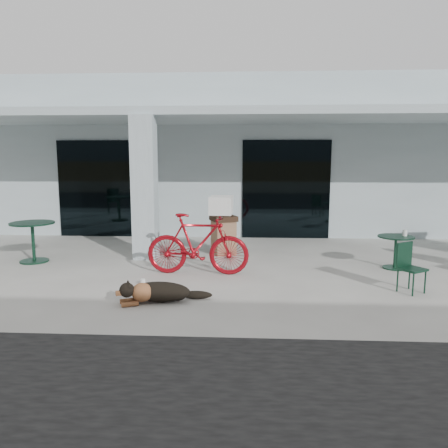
# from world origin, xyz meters

# --- Properties ---
(ground) EXTENTS (80.00, 80.00, 0.00)m
(ground) POSITION_xyz_m (0.00, 0.00, 0.00)
(ground) COLOR beige
(ground) RESTS_ON ground
(building) EXTENTS (22.00, 7.00, 4.50)m
(building) POSITION_xyz_m (0.00, 8.50, 2.25)
(building) COLOR silver
(building) RESTS_ON ground
(storefront_glass_left) EXTENTS (2.80, 0.06, 2.70)m
(storefront_glass_left) POSITION_xyz_m (-3.20, 4.98, 1.35)
(storefront_glass_left) COLOR black
(storefront_glass_left) RESTS_ON ground
(storefront_glass_right) EXTENTS (2.40, 0.06, 2.70)m
(storefront_glass_right) POSITION_xyz_m (1.80, 4.98, 1.35)
(storefront_glass_right) COLOR black
(storefront_glass_right) RESTS_ON ground
(column) EXTENTS (0.50, 0.50, 3.12)m
(column) POSITION_xyz_m (-1.50, 2.30, 1.56)
(column) COLOR silver
(column) RESTS_ON ground
(overhang) EXTENTS (22.00, 2.80, 0.18)m
(overhang) POSITION_xyz_m (0.00, 3.60, 3.21)
(overhang) COLOR silver
(overhang) RESTS_ON column
(bicycle) EXTENTS (1.97, 0.62, 1.18)m
(bicycle) POSITION_xyz_m (-0.19, 1.00, 0.59)
(bicycle) COLOR #9D0C16
(bicycle) RESTS_ON ground
(laundry_basket) EXTENTS (0.44, 0.58, 0.33)m
(laundry_basket) POSITION_xyz_m (0.26, 0.99, 1.34)
(laundry_basket) COLOR white
(laundry_basket) RESTS_ON bicycle
(dog) EXTENTS (1.15, 0.76, 0.36)m
(dog) POSITION_xyz_m (-0.59, -0.67, 0.18)
(dog) COLOR black
(dog) RESTS_ON ground
(cup_near_dog) EXTENTS (0.09, 0.09, 0.11)m
(cup_near_dog) POSITION_xyz_m (-1.08, 0.22, 0.05)
(cup_near_dog) COLOR white
(cup_near_dog) RESTS_ON ground
(cafe_table_near) EXTENTS (1.14, 1.14, 0.86)m
(cafe_table_near) POSITION_xyz_m (-3.83, 1.80, 0.43)
(cafe_table_near) COLOR #133826
(cafe_table_near) RESTS_ON ground
(cafe_table_far) EXTENTS (0.94, 0.94, 0.67)m
(cafe_table_far) POSITION_xyz_m (3.73, 1.65, 0.33)
(cafe_table_far) COLOR #133826
(cafe_table_far) RESTS_ON ground
(cafe_chair_far_a) EXTENTS (0.53, 0.54, 0.82)m
(cafe_chair_far_a) POSITION_xyz_m (3.48, 0.04, 0.41)
(cafe_chair_far_a) COLOR #133826
(cafe_chair_far_a) RESTS_ON ground
(cup_on_table) EXTENTS (0.12, 0.12, 0.12)m
(cup_on_table) POSITION_xyz_m (3.91, 1.68, 0.73)
(cup_on_table) COLOR white
(cup_on_table) RESTS_ON cafe_table_far
(trash_receptacle) EXTENTS (0.70, 0.70, 0.90)m
(trash_receptacle) POSITION_xyz_m (0.20, 2.80, 0.45)
(trash_receptacle) COLOR #845F44
(trash_receptacle) RESTS_ON ground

